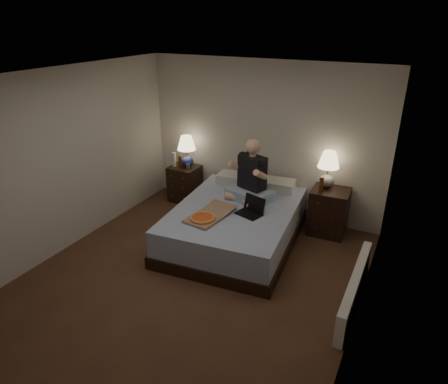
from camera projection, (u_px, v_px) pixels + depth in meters
The scene contains 19 objects.
floor at pixel (192, 278), 5.13m from camera, with size 4.00×4.50×0.00m, color brown.
ceiling at pixel (184, 78), 4.11m from camera, with size 4.00×4.50×0.00m, color white.
wall_back at pixel (262, 139), 6.45m from camera, with size 4.00×2.50×0.00m, color silver.
wall_front at pixel (19, 302), 2.79m from camera, with size 4.00×2.50×0.00m, color silver.
wall_left at pixel (64, 162), 5.46m from camera, with size 4.50×2.50×0.00m, color silver.
wall_right at pixel (368, 227), 3.79m from camera, with size 4.50×2.50×0.00m, color silver.
bed at pixel (235, 225), 5.86m from camera, with size 1.65×2.20×0.55m, color #5A75B4.
nightstand_left at pixel (185, 183), 7.16m from camera, with size 0.49×0.45×0.64m, color black.
nightstand_right at pixel (329, 212), 6.06m from camera, with size 0.55×0.49×0.71m, color black.
lamp_left at pixel (187, 152), 6.91m from camera, with size 0.32×0.32×0.56m, color navy, non-canonical shape.
lamp_right at pixel (328, 170), 5.91m from camera, with size 0.32×0.32×0.56m, color gray, non-canonical shape.
water_bottle at pixel (174, 160), 7.00m from camera, with size 0.07×0.07×0.25m, color silver.
soda_can at pixel (188, 166), 6.90m from camera, with size 0.07×0.07×0.10m, color #BBBBB6.
beer_bottle_left at pixel (180, 162), 6.90m from camera, with size 0.06×0.06×0.23m, color #55290C.
beer_bottle_right at pixel (321, 184), 5.83m from camera, with size 0.06×0.06×0.23m, color #61290D.
person at pixel (250, 170), 5.83m from camera, with size 0.66×0.52×0.93m, color black, non-canonical shape.
laptop at pixel (249, 207), 5.50m from camera, with size 0.34×0.28×0.24m, color black, non-canonical shape.
pizza_box at pixel (202, 219), 5.36m from camera, with size 0.40×0.76×0.08m, color #A27E61, non-canonical shape.
radiator at pixel (354, 289), 4.60m from camera, with size 0.10×1.60×0.40m, color white.
Camera 1 is at (2.30, -3.58, 3.09)m, focal length 32.00 mm.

